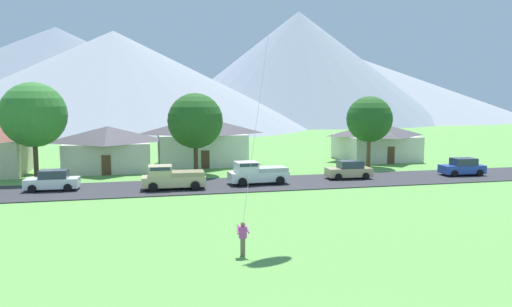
{
  "coord_description": "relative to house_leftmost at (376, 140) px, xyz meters",
  "views": [
    {
      "loc": [
        -5.51,
        -11.05,
        7.58
      ],
      "look_at": [
        0.98,
        16.37,
        4.45
      ],
      "focal_mm": 34.79,
      "sensor_mm": 36.0,
      "label": 1
    }
  ],
  "objects": [
    {
      "name": "mountain_far_west_ridge",
      "position": [
        -34.6,
        82.8,
        10.3
      ],
      "size": [
        104.43,
        104.43,
        25.45
      ],
      "primitive_type": "cone",
      "color": "#8E939E",
      "rests_on": "ground"
    },
    {
      "name": "tree_near_left",
      "position": [
        -3.69,
        -5.61,
        2.87
      ],
      "size": [
        5.07,
        5.07,
        7.85
      ],
      "color": "brown",
      "rests_on": "ground"
    },
    {
      "name": "house_rightmost",
      "position": [
        -31.81,
        -1.8,
        0.0
      ],
      "size": [
        9.28,
        7.55,
        4.69
      ],
      "color": "beige",
      "rests_on": "ground"
    },
    {
      "name": "road_strip",
      "position": [
        -23.04,
        -13.89,
        -2.39
      ],
      "size": [
        160.0,
        7.56,
        0.08
      ],
      "primitive_type": "cube",
      "color": "#2D2D33",
      "rests_on": "ground"
    },
    {
      "name": "parked_car_white_mid_east",
      "position": [
        -35.57,
        -13.19,
        -1.56
      ],
      "size": [
        4.27,
        2.22,
        1.68
      ],
      "color": "white",
      "rests_on": "road_strip"
    },
    {
      "name": "tree_center",
      "position": [
        -23.06,
        -6.68,
        2.94
      ],
      "size": [
        5.53,
        5.53,
        8.14
      ],
      "color": "#4C3823",
      "rests_on": "ground"
    },
    {
      "name": "parked_car_blue_east_end",
      "position": [
        2.36,
        -13.83,
        -1.56
      ],
      "size": [
        4.28,
        2.23,
        1.68
      ],
      "color": "#2847A8",
      "rests_on": "road_strip"
    },
    {
      "name": "tree_left_of_center",
      "position": [
        -38.1,
        -6.26,
        3.64
      ],
      "size": [
        6.08,
        6.08,
        9.12
      ],
      "color": "#4C3823",
      "rests_on": "ground"
    },
    {
      "name": "pickup_truck_white_east_side",
      "position": [
        -18.53,
        -14.07,
        -1.37
      ],
      "size": [
        5.26,
        2.45,
        1.99
      ],
      "color": "white",
      "rests_on": "road_strip"
    },
    {
      "name": "pickup_truck_sand_west_side",
      "position": [
        -25.98,
        -14.88,
        -1.37
      ],
      "size": [
        5.27,
        2.47,
        1.99
      ],
      "color": "#C6B284",
      "rests_on": "road_strip"
    },
    {
      "name": "house_right_center",
      "position": [
        -21.64,
        0.34,
        0.44
      ],
      "size": [
        10.46,
        7.3,
        5.54
      ],
      "color": "silver",
      "rests_on": "ground"
    },
    {
      "name": "mountain_far_east_ridge",
      "position": [
        24.08,
        104.6,
        15.76
      ],
      "size": [
        94.35,
        94.35,
        36.38
      ],
      "primitive_type": "cone",
      "color": "gray",
      "rests_on": "ground"
    },
    {
      "name": "mountain_west_ridge",
      "position": [
        56.62,
        130.94,
        9.65
      ],
      "size": [
        129.22,
        129.22,
        24.15
      ],
      "primitive_type": "cone",
      "color": "#8E939E",
      "rests_on": "ground"
    },
    {
      "name": "mountain_east_ridge",
      "position": [
        -53.34,
        112.65,
        12.53
      ],
      "size": [
        129.33,
        129.33,
        29.92
      ],
      "primitive_type": "cone",
      "color": "slate",
      "rests_on": "ground"
    },
    {
      "name": "house_leftmost",
      "position": [
        0.0,
        0.0,
        0.0
      ],
      "size": [
        9.33,
        8.48,
        4.68
      ],
      "color": "beige",
      "rests_on": "ground"
    },
    {
      "name": "parked_car_tan_mid_west",
      "position": [
        -9.35,
        -13.15,
        -1.56
      ],
      "size": [
        4.26,
        2.2,
        1.68
      ],
      "color": "tan",
      "rests_on": "road_strip"
    }
  ]
}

